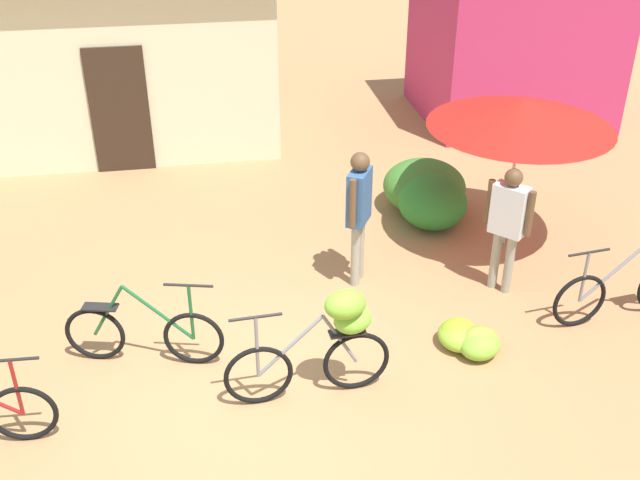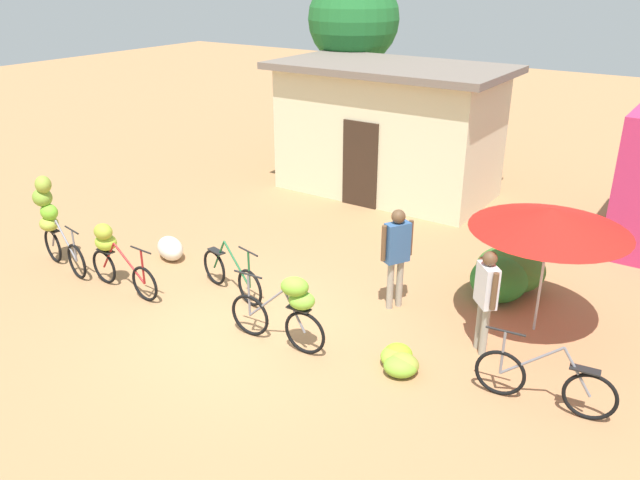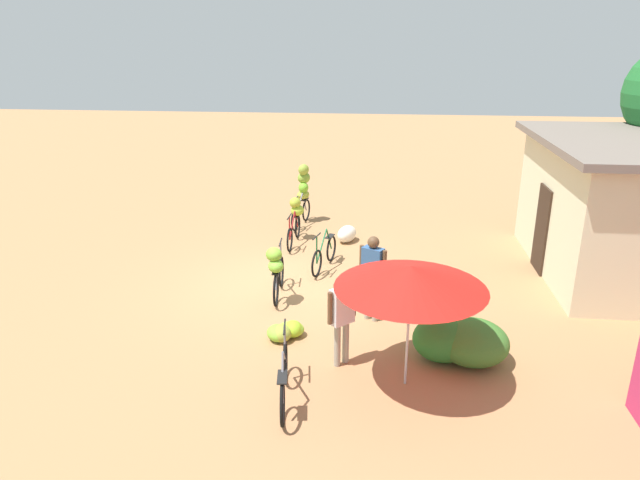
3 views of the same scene
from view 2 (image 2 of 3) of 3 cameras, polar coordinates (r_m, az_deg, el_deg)
The scene contains 15 objects.
ground_plane at distance 10.03m, azimuth -6.07°, elevation -8.03°, with size 60.00×60.00×0.00m, color #A7774C.
building_low at distance 15.72m, azimuth 6.11°, elevation 9.85°, with size 5.50×3.07×3.11m.
tree_behind_building at distance 18.38m, azimuth 3.02°, elevation 18.94°, with size 2.49×2.49×5.12m.
hedge_bush_front_left at distance 11.12m, azimuth 15.71°, elevation -3.40°, with size 0.95×1.01×0.73m, color #2D7B2C.
hedge_bush_front_right at distance 11.54m, azimuth 16.67°, elevation -2.51°, with size 1.18×1.22×0.73m, color #3C762B.
market_umbrella at distance 9.77m, azimuth 19.92°, elevation 1.77°, with size 2.31×2.31×2.02m.
bicycle_leftmost at distance 12.66m, azimuth -22.99°, elevation 2.01°, with size 1.62×0.49×1.74m.
bicycle_near_pile at distance 11.51m, azimuth -18.12°, elevation -0.96°, with size 1.72×0.43×1.17m.
bicycle_center_loaded at distance 10.96m, azimuth -7.92°, elevation -3.16°, with size 1.65×0.45×0.99m.
bicycle_by_shop at distance 9.20m, azimuth -2.84°, elevation -5.89°, with size 1.66×0.46×1.20m.
bicycle_rightmost at distance 8.71m, azimuth 19.38°, elevation -11.92°, with size 1.75×0.28×0.97m.
banana_pile_on_ground at distance 9.11m, azimuth 7.12°, elevation -10.62°, with size 0.71×0.76×0.30m.
produce_sack at distance 12.55m, azimuth -13.25°, elevation -0.73°, with size 0.70×0.44×0.44m, color silver.
person_vendor at distance 10.23m, azimuth 6.88°, elevation -0.76°, with size 0.37×0.52×1.72m.
person_bystander at distance 9.30m, azimuth 14.64°, elevation -4.51°, with size 0.42×0.45×1.60m.
Camera 2 is at (5.64, -6.48, 5.19)m, focal length 35.78 mm.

